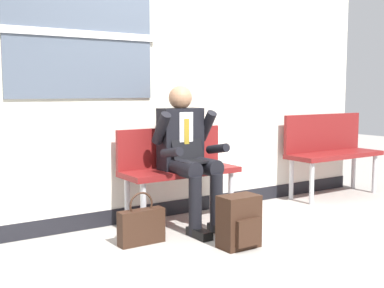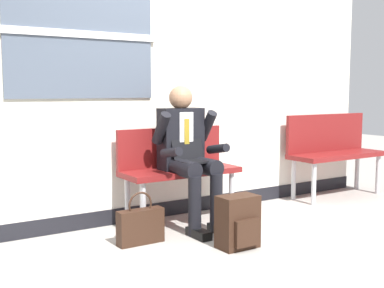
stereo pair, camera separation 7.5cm
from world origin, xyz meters
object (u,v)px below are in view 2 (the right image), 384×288
bench_with_person (177,165)px  backpack (238,222)px  bench_empty (333,148)px  handbag (141,225)px  person_seated (188,152)px

bench_with_person → backpack: size_ratio=2.66×
bench_with_person → bench_empty: bearing=0.2°
handbag → backpack: bearing=-40.0°
bench_with_person → backpack: (0.00, -0.91, -0.33)m
bench_with_person → person_seated: (-0.00, -0.19, 0.15)m
backpack → handbag: handbag is taller
backpack → bench_empty: bearing=23.6°
bench_with_person → bench_empty: (2.09, 0.01, 0.03)m
person_seated → backpack: (0.00, -0.71, -0.47)m
bench_with_person → backpack: bearing=-89.8°
person_seated → backpack: person_seated is taller
bench_with_person → handbag: size_ratio=2.60×
bench_with_person → bench_empty: bench_empty is taller
handbag → bench_empty: bearing=8.9°
person_seated → handbag: size_ratio=2.99×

